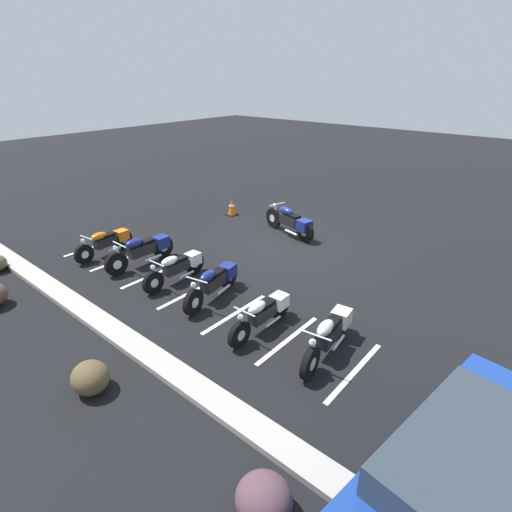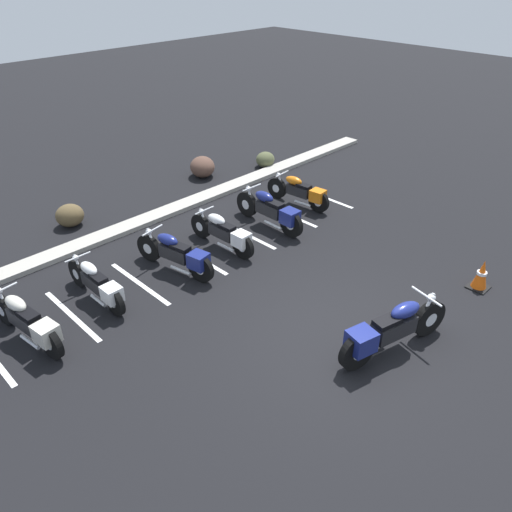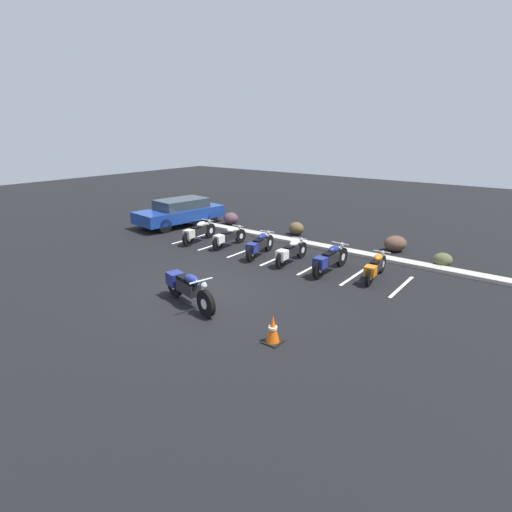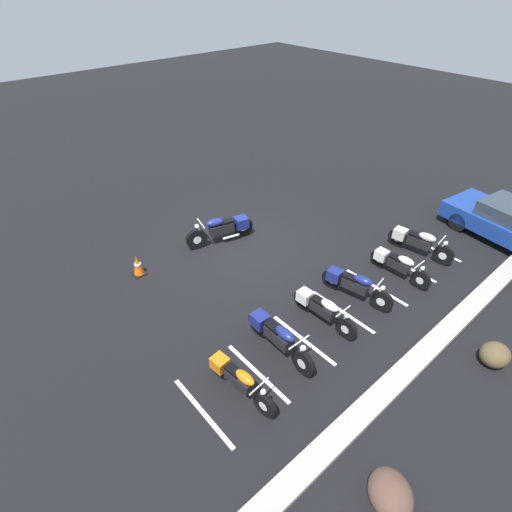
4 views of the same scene
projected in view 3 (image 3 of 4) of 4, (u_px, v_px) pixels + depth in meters
name	position (u px, v px, depth m)	size (l,w,h in m)	color
ground	(201.00, 293.00, 11.64)	(60.00, 60.00, 0.00)	black
motorcycle_navy_featured	(187.00, 287.00, 10.75)	(2.33, 0.91, 0.93)	black
parked_bike_0	(198.00, 232.00, 16.72)	(0.66, 2.13, 0.84)	black
parked_bike_1	(228.00, 237.00, 16.04)	(0.55, 1.97, 0.78)	black
parked_bike_2	(259.00, 245.00, 14.82)	(0.74, 2.11, 0.84)	black
parked_bike_3	(291.00, 252.00, 14.07)	(0.57, 2.02, 0.80)	black
parked_bike_4	(329.00, 259.00, 13.13)	(0.62, 2.23, 0.88)	black
parked_bike_5	(375.00, 267.00, 12.54)	(0.57, 1.99, 0.78)	black
car_blue	(180.00, 212.00, 19.66)	(2.37, 4.51, 1.29)	black
concrete_curb	(309.00, 244.00, 16.37)	(18.00, 0.50, 0.12)	#A8A399
landscape_rock_0	(395.00, 244.00, 15.52)	(0.88, 0.75, 0.61)	brown
landscape_rock_1	(296.00, 228.00, 17.98)	(0.64, 0.70, 0.57)	brown
landscape_rock_2	(443.00, 260.00, 13.81)	(0.65, 0.59, 0.48)	#505436
landscape_rock_3	(231.00, 219.00, 19.90)	(0.69, 0.73, 0.60)	#533941
traffic_cone	(273.00, 330.00, 8.85)	(0.40, 0.40, 0.66)	black
stall_line_0	(190.00, 239.00, 17.39)	(0.10, 2.10, 0.00)	white
stall_line_1	(216.00, 244.00, 16.51)	(0.10, 2.10, 0.00)	white
stall_line_2	(245.00, 251.00, 15.63)	(0.10, 2.10, 0.00)	white
stall_line_3	(277.00, 258.00, 14.74)	(0.10, 2.10, 0.00)	white
stall_line_4	(313.00, 266.00, 13.86)	(0.10, 2.10, 0.00)	white
stall_line_5	(354.00, 276.00, 12.98)	(0.10, 2.10, 0.00)	white
stall_line_6	(402.00, 287.00, 12.10)	(0.10, 2.10, 0.00)	white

